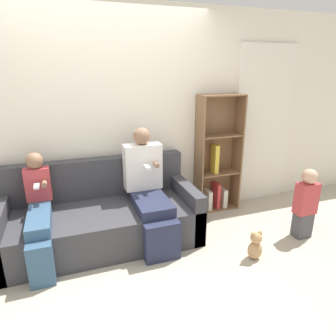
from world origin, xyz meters
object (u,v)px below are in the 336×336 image
object	(u,v)px
adult_seated	(148,187)
teddy_bear	(255,246)
couch	(101,218)
child_seated	(39,213)
toddler_standing	(306,203)
bookshelf	(216,161)

from	to	relation	value
adult_seated	teddy_bear	distance (m)	1.27
couch	child_seated	xyz separation A→B (m)	(-0.60, -0.15, 0.24)
couch	teddy_bear	size ratio (longest dim) A/B	6.71
adult_seated	toddler_standing	distance (m)	1.77
adult_seated	teddy_bear	xyz separation A→B (m)	(0.89, -0.77, -0.47)
bookshelf	adult_seated	bearing A→B (deg)	-157.70
child_seated	bookshelf	xyz separation A→B (m)	(2.19, 0.49, 0.15)
couch	adult_seated	bearing A→B (deg)	-10.01
couch	bookshelf	size ratio (longest dim) A/B	1.35
bookshelf	teddy_bear	size ratio (longest dim) A/B	4.97
couch	teddy_bear	world-z (taller)	couch
child_seated	teddy_bear	bearing A→B (deg)	-19.48
couch	toddler_standing	bearing A→B (deg)	-17.15
toddler_standing	bookshelf	size ratio (longest dim) A/B	0.53
couch	adult_seated	distance (m)	0.63
child_seated	bookshelf	world-z (taller)	bookshelf
couch	teddy_bear	distance (m)	1.66
child_seated	toddler_standing	distance (m)	2.83
bookshelf	teddy_bear	distance (m)	1.33
couch	adult_seated	world-z (taller)	adult_seated
adult_seated	teddy_bear	size ratio (longest dim) A/B	3.96
adult_seated	couch	bearing A→B (deg)	169.99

